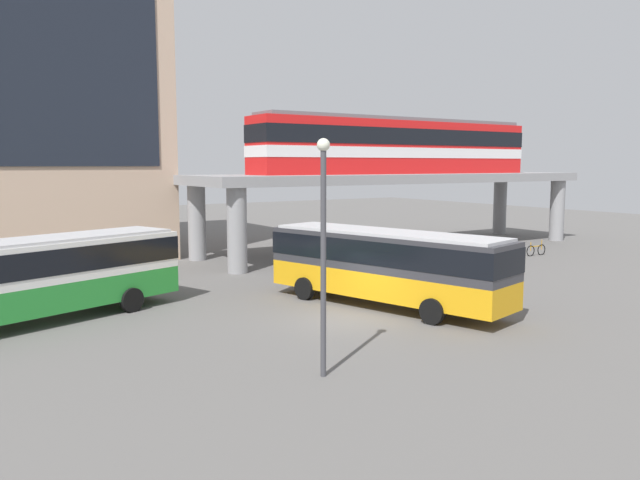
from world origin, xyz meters
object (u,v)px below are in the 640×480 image
bicycle_brown (359,261)px  bicycle_blue (374,267)px  bicycle_black (486,251)px  pedestrian_waiting_near_stop (296,261)px  train (398,145)px  bicycle_orange (536,250)px  bus_main (386,260)px  bus_secondary (41,271)px  bicycle_red (437,253)px

bicycle_brown → bicycle_blue: bearing=-104.9°
bicycle_black → pedestrian_waiting_near_stop: bearing=177.0°
train → bicycle_blue: train is taller
bicycle_orange → bicycle_black: bearing=151.6°
bus_main → bicycle_orange: (17.88, 6.42, -1.63)m
bus_main → bicycle_orange: 19.07m
bus_secondary → pedestrian_waiting_near_stop: size_ratio=6.86×
pedestrian_waiting_near_stop → bicycle_red: bearing=0.7°
bus_secondary → bicycle_red: (23.93, 3.82, -1.63)m
bus_main → bicycle_brown: bearing=59.5°
bus_secondary → bicycle_red: bearing=9.1°
bicycle_brown → bicycle_orange: same height
bus_main → bicycle_red: (11.35, 8.88, -1.63)m
bicycle_black → pedestrian_waiting_near_stop: size_ratio=1.07×
train → bicycle_orange: (5.62, -7.52, -6.93)m
bicycle_red → bicycle_blue: (-6.62, -2.01, 0.00)m
train → bicycle_orange: train is taller
train → bicycle_red: size_ratio=13.47×
train → bus_secondary: 26.91m
bicycle_red → pedestrian_waiting_near_stop: 10.53m
bicycle_brown → pedestrian_waiting_near_stop: 4.49m
bicycle_orange → bicycle_blue: bearing=178.0°
bus_main → bicycle_blue: 8.50m
bicycle_black → bicycle_orange: bearing=-28.4°
bicycle_blue → bicycle_orange: same height
bicycle_red → bicycle_black: (3.55, -0.85, 0.00)m
bicycle_black → bicycle_blue: bearing=-173.5°
train → bicycle_orange: bearing=-53.2°
bus_secondary → bicycle_orange: bearing=2.6°
bus_main → bicycle_red: bus_main is taller
bicycle_black → bicycle_orange: size_ratio=0.98×
bicycle_orange → bus_main: bearing=-160.3°
bicycle_black → pedestrian_waiting_near_stop: pedestrian_waiting_near_stop is taller
bus_secondary → bicycle_black: size_ratio=6.44×
bicycle_blue → bus_main: bearing=-124.5°
bicycle_blue → bus_secondary: bearing=-174.0°
bicycle_blue → pedestrian_waiting_near_stop: pedestrian_waiting_near_stop is taller
bicycle_black → bicycle_brown: bearing=174.3°
bus_secondary → bicycle_blue: bus_secondary is taller
bus_main → bicycle_black: 17.00m
bus_main → bicycle_brown: 10.55m
bus_secondary → bicycle_orange: size_ratio=6.29×
pedestrian_waiting_near_stop → bicycle_brown: bearing=2.9°
bus_secondary → bicycle_blue: 17.48m
bicycle_blue → pedestrian_waiting_near_stop: size_ratio=1.08×
train → bus_main: bearing=-131.3°
bus_main → pedestrian_waiting_near_stop: size_ratio=6.89×
train → bicycle_red: 8.63m
pedestrian_waiting_near_stop → bicycle_blue: bearing=-25.8°
bicycle_red → bus_main: bearing=-142.0°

